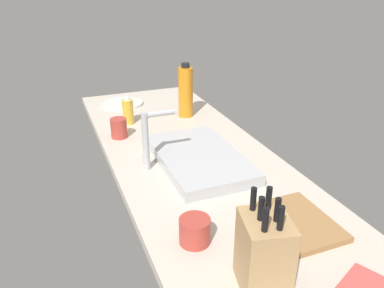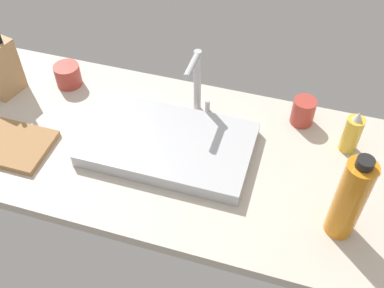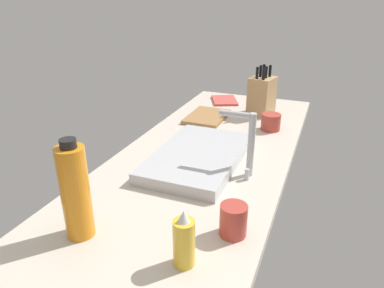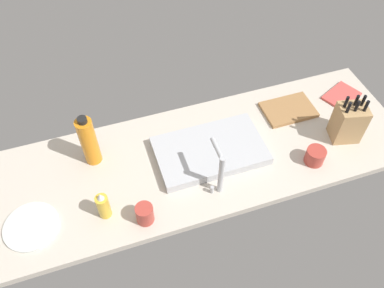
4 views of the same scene
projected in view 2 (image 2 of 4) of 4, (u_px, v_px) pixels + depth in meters
countertop_slab at (181, 155)px, 138.84cm from camera, size 195.16×64.25×3.50cm
sink_basin at (169, 143)px, 136.88cm from camera, size 49.31×29.51×4.29cm
faucet at (197, 79)px, 140.06cm from camera, size 5.50×12.57×22.52cm
cutting_board at (9, 144)px, 138.46cm from camera, size 25.45×17.58×1.80cm
soap_bottle at (352, 133)px, 133.68cm from camera, size 5.19×5.19×14.77cm
water_bottle at (350, 199)px, 109.79cm from camera, size 7.33×7.33×27.20cm
coffee_mug at (303, 111)px, 143.13cm from camera, size 7.22×7.22×8.80cm
ceramic_cup at (68, 75)px, 156.45cm from camera, size 8.70×8.70×7.51cm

